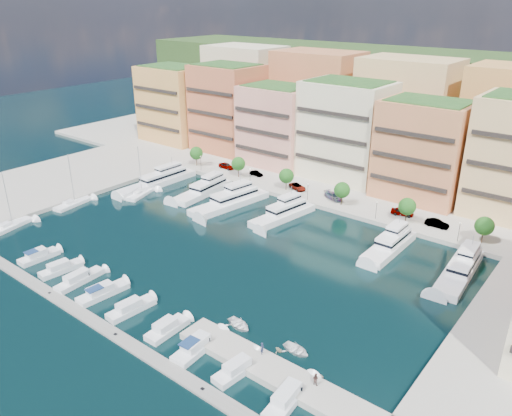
# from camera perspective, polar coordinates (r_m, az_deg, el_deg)

# --- Properties ---
(ground) EXTENTS (400.00, 400.00, 0.00)m
(ground) POSITION_cam_1_polar(r_m,az_deg,el_deg) (99.84, -3.99, -4.85)
(ground) COLOR black
(ground) RESTS_ON ground
(north_quay) EXTENTS (220.00, 64.00, 2.00)m
(north_quay) POSITION_cam_1_polar(r_m,az_deg,el_deg) (147.71, 12.43, 4.08)
(north_quay) COLOR #9E998E
(north_quay) RESTS_ON ground
(west_quay) EXTENTS (34.00, 76.00, 2.00)m
(west_quay) POSITION_cam_1_polar(r_m,az_deg,el_deg) (142.54, -25.08, 1.69)
(west_quay) COLOR #9E998E
(west_quay) RESTS_ON ground
(hillside) EXTENTS (240.00, 40.00, 58.00)m
(hillside) POSITION_cam_1_polar(r_m,az_deg,el_deg) (190.45, 19.05, 7.60)
(hillside) COLOR #233817
(hillside) RESTS_ON ground
(south_pontoon) EXTENTS (72.00, 2.20, 0.35)m
(south_pontoon) POSITION_cam_1_polar(r_m,az_deg,el_deg) (85.82, -19.41, -11.34)
(south_pontoon) COLOR gray
(south_pontoon) RESTS_ON ground
(finger_pier) EXTENTS (32.00, 5.00, 2.00)m
(finger_pier) POSITION_cam_1_polar(r_m,az_deg,el_deg) (69.97, 2.46, -18.73)
(finger_pier) COLOR #9E998E
(finger_pier) RESTS_ON ground
(apartment_0) EXTENTS (22.00, 16.50, 24.80)m
(apartment_0) POSITION_cam_1_polar(r_m,az_deg,el_deg) (173.70, -9.27, 11.68)
(apartment_0) COLOR #E49653
(apartment_0) RESTS_ON north_quay
(apartment_1) EXTENTS (20.00, 16.50, 26.80)m
(apartment_1) POSITION_cam_1_polar(r_m,az_deg,el_deg) (159.68, -3.27, 11.32)
(apartment_1) COLOR #B4653C
(apartment_1) RESTS_ON north_quay
(apartment_2) EXTENTS (20.00, 15.50, 22.80)m
(apartment_2) POSITION_cam_1_polar(r_m,az_deg,el_deg) (145.70, 2.49, 9.39)
(apartment_2) COLOR #F2A187
(apartment_2) RESTS_ON north_quay
(apartment_3) EXTENTS (22.00, 16.50, 25.80)m
(apartment_3) POSITION_cam_1_polar(r_m,az_deg,el_deg) (136.14, 10.23, 8.73)
(apartment_3) COLOR beige
(apartment_3) RESTS_ON north_quay
(apartment_4) EXTENTS (20.00, 15.50, 23.80)m
(apartment_4) POSITION_cam_1_polar(r_m,az_deg,el_deg) (126.03, 18.56, 6.27)
(apartment_4) COLOR #DA7B52
(apartment_4) RESTS_ON north_quay
(backblock_0) EXTENTS (26.00, 18.00, 30.00)m
(backblock_0) POSITION_cam_1_polar(r_m,az_deg,el_deg) (182.81, -1.24, 13.38)
(backblock_0) COLOR beige
(backblock_0) RESTS_ON north_quay
(backblock_1) EXTENTS (26.00, 18.00, 30.00)m
(backblock_1) POSITION_cam_1_polar(r_m,az_deg,el_deg) (165.54, 6.97, 12.20)
(backblock_1) COLOR #DA7B52
(backblock_1) RESTS_ON north_quay
(backblock_2) EXTENTS (26.00, 18.00, 30.00)m
(backblock_2) POSITION_cam_1_polar(r_m,az_deg,el_deg) (152.28, 16.73, 10.48)
(backblock_2) COLOR #EAC57C
(backblock_2) RESTS_ON north_quay
(tree_0) EXTENTS (3.80, 3.80, 5.65)m
(tree_0) POSITION_cam_1_polar(r_m,az_deg,el_deg) (146.35, -6.84, 6.24)
(tree_0) COLOR #473323
(tree_0) RESTS_ON north_quay
(tree_1) EXTENTS (3.80, 3.80, 5.65)m
(tree_1) POSITION_cam_1_polar(r_m,az_deg,el_deg) (135.89, -2.04, 5.07)
(tree_1) COLOR #473323
(tree_1) RESTS_ON north_quay
(tree_2) EXTENTS (3.80, 3.80, 5.65)m
(tree_2) POSITION_cam_1_polar(r_m,az_deg,el_deg) (126.59, 3.49, 3.68)
(tree_2) COLOR #473323
(tree_2) RESTS_ON north_quay
(tree_3) EXTENTS (3.80, 3.80, 5.65)m
(tree_3) POSITION_cam_1_polar(r_m,az_deg,el_deg) (118.73, 9.81, 2.04)
(tree_3) COLOR #473323
(tree_3) RESTS_ON north_quay
(tree_4) EXTENTS (3.80, 3.80, 5.65)m
(tree_4) POSITION_cam_1_polar(r_m,az_deg,el_deg) (112.61, 16.90, 0.16)
(tree_4) COLOR #473323
(tree_4) RESTS_ON north_quay
(tree_5) EXTENTS (3.80, 3.80, 5.65)m
(tree_5) POSITION_cam_1_polar(r_m,az_deg,el_deg) (108.51, 24.65, -1.89)
(tree_5) COLOR #473323
(tree_5) RESTS_ON north_quay
(lamppost_0) EXTENTS (0.30, 0.30, 4.20)m
(lamppost_0) POSITION_cam_1_polar(r_m,az_deg,el_deg) (142.35, -6.34, 5.40)
(lamppost_0) COLOR black
(lamppost_0) RESTS_ON north_quay
(lamppost_1) EXTENTS (0.30, 0.30, 4.20)m
(lamppost_1) POSITION_cam_1_polar(r_m,az_deg,el_deg) (130.85, -0.68, 3.95)
(lamppost_1) COLOR black
(lamppost_1) RESTS_ON north_quay
(lamppost_2) EXTENTS (0.30, 0.30, 4.20)m
(lamppost_2) POSITION_cam_1_polar(r_m,az_deg,el_deg) (120.95, 5.95, 2.19)
(lamppost_2) COLOR black
(lamppost_2) RESTS_ON north_quay
(lamppost_3) EXTENTS (0.30, 0.30, 4.20)m
(lamppost_3) POSITION_cam_1_polar(r_m,az_deg,el_deg) (113.06, 13.61, 0.12)
(lamppost_3) COLOR black
(lamppost_3) RESTS_ON north_quay
(lamppost_4) EXTENTS (0.30, 0.30, 4.20)m
(lamppost_4) POSITION_cam_1_polar(r_m,az_deg,el_deg) (107.63, 22.22, -2.21)
(lamppost_4) COLOR black
(lamppost_4) RESTS_ON north_quay
(yacht_0) EXTENTS (4.83, 24.57, 7.30)m
(yacht_0) POSITION_cam_1_polar(r_m,az_deg,el_deg) (136.26, -10.95, 3.13)
(yacht_0) COLOR white
(yacht_0) RESTS_ON ground
(yacht_1) EXTENTS (6.13, 19.06, 7.30)m
(yacht_1) POSITION_cam_1_polar(r_m,az_deg,el_deg) (128.09, -5.88, 2.09)
(yacht_1) COLOR white
(yacht_1) RESTS_ON ground
(yacht_2) EXTENTS (8.06, 22.20, 7.30)m
(yacht_2) POSITION_cam_1_polar(r_m,az_deg,el_deg) (120.53, -2.76, 0.88)
(yacht_2) COLOR white
(yacht_2) RESTS_ON ground
(yacht_3) EXTENTS (6.67, 18.25, 7.30)m
(yacht_3) POSITION_cam_1_polar(r_m,az_deg,el_deg) (113.64, 3.28, -0.55)
(yacht_3) COLOR white
(yacht_3) RESTS_ON ground
(yacht_5) EXTENTS (4.46, 16.82, 7.30)m
(yacht_5) POSITION_cam_1_polar(r_m,az_deg,el_deg) (102.94, 15.12, -3.99)
(yacht_5) COLOR white
(yacht_5) RESTS_ON ground
(yacht_6) EXTENTS (5.65, 19.55, 7.30)m
(yacht_6) POSITION_cam_1_polar(r_m,az_deg,el_deg) (98.16, 22.35, -6.41)
(yacht_6) COLOR white
(yacht_6) RESTS_ON ground
(cruiser_1) EXTENTS (2.91, 7.53, 2.66)m
(cruiser_1) POSITION_cam_1_polar(r_m,az_deg,el_deg) (104.78, -23.60, -5.12)
(cruiser_1) COLOR white
(cruiser_1) RESTS_ON ground
(cruiser_2) EXTENTS (3.12, 7.94, 2.55)m
(cruiser_2) POSITION_cam_1_polar(r_m,az_deg,el_deg) (98.74, -21.44, -6.52)
(cruiser_2) COLOR white
(cruiser_2) RESTS_ON ground
(cruiser_3) EXTENTS (3.00, 9.33, 2.55)m
(cruiser_3) POSITION_cam_1_polar(r_m,az_deg,el_deg) (94.12, -19.55, -7.73)
(cruiser_3) COLOR white
(cruiser_3) RESTS_ON ground
(cruiser_4) EXTENTS (3.45, 9.04, 2.66)m
(cruiser_4) POSITION_cam_1_polar(r_m,az_deg,el_deg) (89.05, -17.15, -9.24)
(cruiser_4) COLOR white
(cruiser_4) RESTS_ON ground
(cruiser_5) EXTENTS (3.17, 8.28, 2.55)m
(cruiser_5) POSITION_cam_1_polar(r_m,az_deg,el_deg) (83.77, -14.11, -11.10)
(cruiser_5) COLOR white
(cruiser_5) RESTS_ON ground
(cruiser_6) EXTENTS (2.80, 7.22, 2.55)m
(cruiser_6) POSITION_cam_1_polar(r_m,az_deg,el_deg) (78.18, -10.14, -13.46)
(cruiser_6) COLOR white
(cruiser_6) RESTS_ON ground
(cruiser_7) EXTENTS (3.26, 8.99, 2.66)m
(cruiser_7) POSITION_cam_1_polar(r_m,az_deg,el_deg) (74.26, -6.69, -15.44)
(cruiser_7) COLOR white
(cruiser_7) RESTS_ON ground
(cruiser_8) EXTENTS (3.28, 8.03, 2.55)m
(cruiser_8) POSITION_cam_1_polar(r_m,az_deg,el_deg) (70.22, -2.04, -17.94)
(cruiser_8) COLOR white
(cruiser_8) RESTS_ON ground
(cruiser_9) EXTENTS (3.38, 9.35, 2.55)m
(cruiser_9) POSITION_cam_1_polar(r_m,az_deg,el_deg) (66.52, 3.72, -20.81)
(cruiser_9) COLOR white
(cruiser_9) RESTS_ON ground
(sailboat_2) EXTENTS (5.25, 9.42, 13.20)m
(sailboat_2) POSITION_cam_1_polar(r_m,az_deg,el_deg) (129.81, -13.09, 1.51)
(sailboat_2) COLOR white
(sailboat_2) RESTS_ON ground
(sailboat_1) EXTENTS (4.22, 10.09, 13.20)m
(sailboat_1) POSITION_cam_1_polar(r_m,az_deg,el_deg) (128.48, -20.19, 0.43)
(sailboat_1) COLOR white
(sailboat_1) RESTS_ON ground
(sailboat_0) EXTENTS (4.97, 10.37, 13.20)m
(sailboat_0) POSITION_cam_1_polar(r_m,az_deg,el_deg) (121.33, -26.28, -1.92)
(sailboat_0) COLOR white
(sailboat_0) RESTS_ON ground
(tender_0) EXTENTS (4.95, 3.96, 0.91)m
(tender_0) POSITION_cam_1_polar(r_m,az_deg,el_deg) (78.12, -1.95, -13.17)
(tender_0) COLOR white
(tender_0) RESTS_ON ground
(tender_2) EXTENTS (4.50, 3.42, 0.88)m
(tender_2) POSITION_cam_1_polar(r_m,az_deg,el_deg) (73.65, 4.64, -15.85)
(tender_2) COLOR white
(tender_2) RESTS_ON ground
(tender_1) EXTENTS (1.64, 1.51, 0.72)m
(tender_1) POSITION_cam_1_polar(r_m,az_deg,el_deg) (73.66, 2.61, -15.86)
(tender_1) COLOR #C3BB95
(tender_1) RESTS_ON ground
(tender_3) EXTENTS (1.56, 1.38, 0.76)m
(tender_3) POSITION_cam_1_polar(r_m,az_deg,el_deg) (70.09, 7.16, -18.42)
(tender_3) COLOR beige
(tender_3) RESTS_ON ground
(car_0) EXTENTS (5.03, 2.15, 1.69)m
(car_0) POSITION_cam_1_polar(r_m,az_deg,el_deg) (143.73, -3.41, 4.84)
(car_0) COLOR gray
(car_0) RESTS_ON north_quay
(car_1) EXTENTS (4.17, 1.81, 1.33)m
(car_1) POSITION_cam_1_polar(r_m,az_deg,el_deg) (137.59, 0.03, 3.96)
(car_1) COLOR gray
(car_1) RESTS_ON north_quay
(car_2) EXTENTS (5.81, 4.25, 1.47)m
(car_2) POSITION_cam_1_polar(r_m,az_deg,el_deg) (128.13, 4.77, 2.45)
(car_2) COLOR gray
(car_2) RESTS_ON north_quay
(car_3) EXTENTS (5.86, 3.98, 1.58)m
(car_3) POSITION_cam_1_polar(r_m,az_deg,el_deg) (122.92, 8.85, 1.36)
(car_3) COLOR gray
(car_3) RESTS_ON north_quay
(car_4) EXTENTS (5.39, 3.13, 1.72)m
(car_4) POSITION_cam_1_polar(r_m,az_deg,el_deg) (117.18, 16.39, -0.40)
(car_4) COLOR gray
(car_4) RESTS_ON north_quay
(car_5) EXTENTS (4.99, 1.82, 1.63)m
(car_5) POSITION_cam_1_polar(r_m,az_deg,el_deg) (113.56, 19.97, -1.67)
(car_5) COLOR gray
(car_5) RESTS_ON north_quay
(person_0) EXTENTS (0.61, 0.76, 1.81)m
(person_0) POSITION_cam_1_polar(r_m,az_deg,el_deg) (71.36, 0.73, -15.73)
(person_0) COLOR #212843
(person_0) RESTS_ON finger_pier
(person_1) EXTENTS (0.85, 0.67, 1.73)m
(person_1) POSITION_cam_1_polar(r_m,az_deg,el_deg) (67.27, 6.81, -18.83)
(person_1) COLOR #4E342F
(person_1) RESTS_ON finger_pier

